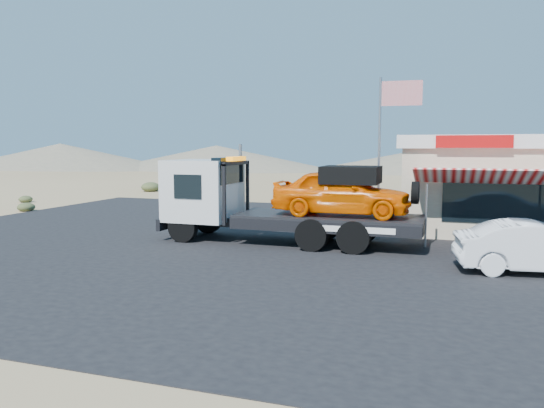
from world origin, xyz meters
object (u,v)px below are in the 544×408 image
Objects in this scene: tow_truck at (282,197)px; flagpole at (386,139)px; jerky_store at (531,182)px; white_sedan at (538,248)px.

flagpole is (3.40, 1.94, 2.10)m from tow_truck.
jerky_store reaches higher than tow_truck.
white_sedan is at bearing -41.66° from flagpole.
jerky_store is (8.97, 6.41, 0.32)m from tow_truck.
tow_truck reaches higher than white_sedan.
white_sedan is 0.72× the size of flagpole.
jerky_store is at bearing -14.47° from white_sedan.
flagpole reaches higher than tow_truck.
flagpole is at bearing 29.69° from tow_truck.
flagpole is at bearing 39.84° from white_sedan.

